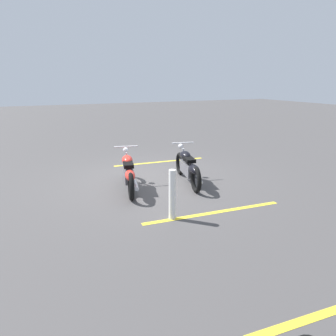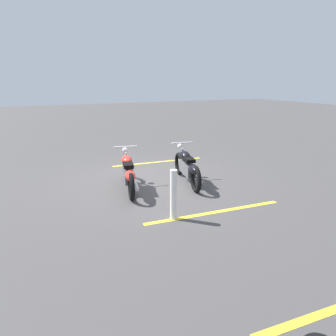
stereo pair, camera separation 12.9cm
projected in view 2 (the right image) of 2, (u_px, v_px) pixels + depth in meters
The scene contains 6 objects.
ground_plane at pixel (150, 179), 8.64m from camera, with size 60.00×60.00×0.00m, color #474444.
motorcycle_bright_foreground at pixel (128, 173), 7.68m from camera, with size 2.20×0.73×1.04m.
motorcycle_dark_foreground at pixel (187, 167), 8.19m from camera, with size 2.20×0.71×1.04m.
bollard_post at pixel (174, 195), 6.04m from camera, with size 0.14×0.14×1.04m, color white.
parking_stripe_near at pixel (158, 162), 10.47m from camera, with size 3.20×0.12×0.01m, color yellow.
parking_stripe_mid at pixel (215, 212), 6.47m from camera, with size 3.20×0.12×0.01m, color yellow.
Camera 2 is at (7.63, -3.06, 2.71)m, focal length 32.32 mm.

